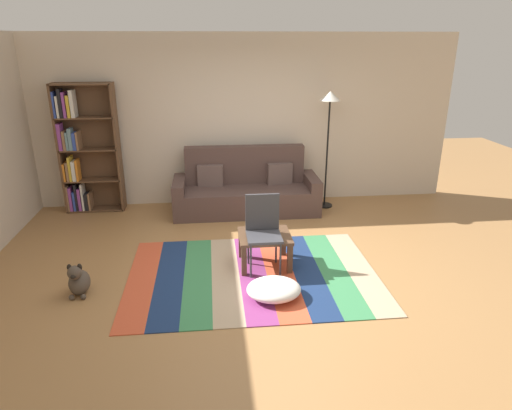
{
  "coord_description": "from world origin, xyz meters",
  "views": [
    {
      "loc": [
        -0.58,
        -4.72,
        2.59
      ],
      "look_at": [
        -0.04,
        0.49,
        0.65
      ],
      "focal_mm": 31.51,
      "sensor_mm": 36.0,
      "label": 1
    }
  ],
  "objects_px": {
    "pouf": "(274,289)",
    "standing_lamp": "(329,111)",
    "bookshelf": "(82,152)",
    "dog": "(79,281)",
    "couch": "(246,190)",
    "coffee_table": "(265,240)",
    "tv_remote": "(272,235)",
    "folding_chair": "(263,226)"
  },
  "relations": [
    {
      "from": "standing_lamp",
      "to": "folding_chair",
      "type": "relative_size",
      "value": 2.06
    },
    {
      "from": "standing_lamp",
      "to": "tv_remote",
      "type": "bearing_deg",
      "value": -120.02
    },
    {
      "from": "coffee_table",
      "to": "standing_lamp",
      "type": "relative_size",
      "value": 0.33
    },
    {
      "from": "couch",
      "to": "coffee_table",
      "type": "xyz_separation_m",
      "value": [
        0.07,
        -1.89,
        -0.01
      ]
    },
    {
      "from": "couch",
      "to": "folding_chair",
      "type": "height_order",
      "value": "couch"
    },
    {
      "from": "pouf",
      "to": "folding_chair",
      "type": "bearing_deg",
      "value": 92.75
    },
    {
      "from": "bookshelf",
      "to": "folding_chair",
      "type": "distance_m",
      "value": 3.41
    },
    {
      "from": "couch",
      "to": "standing_lamp",
      "type": "distance_m",
      "value": 1.78
    },
    {
      "from": "standing_lamp",
      "to": "folding_chair",
      "type": "bearing_deg",
      "value": -122.18
    },
    {
      "from": "folding_chair",
      "to": "pouf",
      "type": "bearing_deg",
      "value": -40.29
    },
    {
      "from": "bookshelf",
      "to": "tv_remote",
      "type": "xyz_separation_m",
      "value": [
        2.66,
        -2.22,
        -0.55
      ]
    },
    {
      "from": "couch",
      "to": "folding_chair",
      "type": "distance_m",
      "value": 1.95
    },
    {
      "from": "coffee_table",
      "to": "tv_remote",
      "type": "relative_size",
      "value": 4.11
    },
    {
      "from": "dog",
      "to": "bookshelf",
      "type": "bearing_deg",
      "value": 101.17
    },
    {
      "from": "pouf",
      "to": "folding_chair",
      "type": "distance_m",
      "value": 0.82
    },
    {
      "from": "dog",
      "to": "standing_lamp",
      "type": "relative_size",
      "value": 0.21
    },
    {
      "from": "coffee_table",
      "to": "dog",
      "type": "height_order",
      "value": "coffee_table"
    },
    {
      "from": "dog",
      "to": "tv_remote",
      "type": "distance_m",
      "value": 2.19
    },
    {
      "from": "folding_chair",
      "to": "couch",
      "type": "bearing_deg",
      "value": 138.29
    },
    {
      "from": "pouf",
      "to": "standing_lamp",
      "type": "bearing_deg",
      "value": 65.56
    },
    {
      "from": "couch",
      "to": "bookshelf",
      "type": "distance_m",
      "value": 2.6
    },
    {
      "from": "standing_lamp",
      "to": "folding_chair",
      "type": "xyz_separation_m",
      "value": [
        -1.26,
        -2.0,
        -1.01
      ]
    },
    {
      "from": "dog",
      "to": "tv_remote",
      "type": "height_order",
      "value": "tv_remote"
    },
    {
      "from": "bookshelf",
      "to": "pouf",
      "type": "relative_size",
      "value": 3.44
    },
    {
      "from": "dog",
      "to": "couch",
      "type": "bearing_deg",
      "value": 49.64
    },
    {
      "from": "couch",
      "to": "pouf",
      "type": "distance_m",
      "value": 2.64
    },
    {
      "from": "pouf",
      "to": "standing_lamp",
      "type": "height_order",
      "value": "standing_lamp"
    },
    {
      "from": "tv_remote",
      "to": "standing_lamp",
      "type": "bearing_deg",
      "value": 47.07
    },
    {
      "from": "tv_remote",
      "to": "folding_chair",
      "type": "distance_m",
      "value": 0.16
    },
    {
      "from": "pouf",
      "to": "tv_remote",
      "type": "distance_m",
      "value": 0.76
    },
    {
      "from": "coffee_table",
      "to": "standing_lamp",
      "type": "xyz_separation_m",
      "value": [
        1.23,
        1.95,
        1.22
      ]
    },
    {
      "from": "standing_lamp",
      "to": "tv_remote",
      "type": "distance_m",
      "value": 2.57
    },
    {
      "from": "coffee_table",
      "to": "folding_chair",
      "type": "height_order",
      "value": "folding_chair"
    },
    {
      "from": "dog",
      "to": "standing_lamp",
      "type": "distance_m",
      "value": 4.31
    },
    {
      "from": "bookshelf",
      "to": "standing_lamp",
      "type": "height_order",
      "value": "bookshelf"
    },
    {
      "from": "dog",
      "to": "folding_chair",
      "type": "bearing_deg",
      "value": 11.34
    },
    {
      "from": "coffee_table",
      "to": "dog",
      "type": "distance_m",
      "value": 2.12
    },
    {
      "from": "pouf",
      "to": "tv_remote",
      "type": "relative_size",
      "value": 3.86
    },
    {
      "from": "bookshelf",
      "to": "couch",
      "type": "bearing_deg",
      "value": -6.45
    },
    {
      "from": "bookshelf",
      "to": "dog",
      "type": "relative_size",
      "value": 5.01
    },
    {
      "from": "coffee_table",
      "to": "pouf",
      "type": "xyz_separation_m",
      "value": [
        0.01,
        -0.74,
        -0.23
      ]
    },
    {
      "from": "bookshelf",
      "to": "standing_lamp",
      "type": "xyz_separation_m",
      "value": [
        3.81,
        -0.22,
        0.59
      ]
    }
  ]
}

